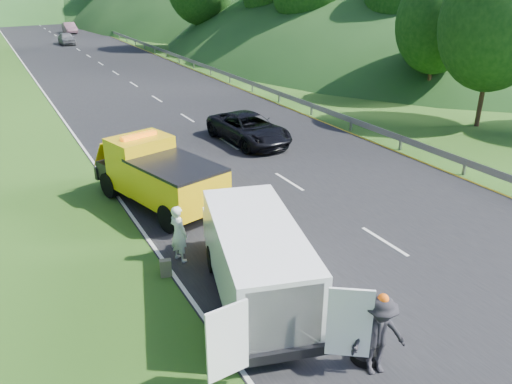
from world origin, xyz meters
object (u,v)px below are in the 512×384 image
child (245,255)px  white_van (255,257)px  woman (180,260)px  spare_tire (365,359)px  passing_suv (249,143)px  worker (374,371)px  suitcase (166,268)px  tow_truck (158,174)px

child → white_van: bearing=-76.4°
child → woman: bearing=-165.1°
woman → spare_tire: size_ratio=2.62×
child → spare_tire: bearing=-53.1°
passing_suv → white_van: bearing=-121.8°
worker → child: bearing=106.5°
suitcase → spare_tire: (2.89, -5.54, -0.27)m
tow_truck → woman: (-0.78, -4.27, -1.28)m
tow_truck → passing_suv: bearing=23.4°
woman → child: woman is taller
woman → suitcase: woman is taller
worker → passing_suv: (5.34, 16.20, 0.00)m
white_van → child: 2.68m
white_van → spare_tire: white_van is taller
child → worker: (0.20, -5.93, 0.00)m
woman → child: size_ratio=1.66×
woman → child: (1.94, -0.68, 0.00)m
child → passing_suv: passing_suv is taller
tow_truck → child: size_ratio=5.79×
child → worker: bearing=-53.9°
spare_tire → passing_suv: 16.64m
tow_truck → suitcase: tow_truck is taller
tow_truck → spare_tire: (1.43, -10.46, -1.28)m
child → suitcase: bearing=-146.4°
suitcase → spare_tire: 6.26m
woman → suitcase: size_ratio=3.37×
tow_truck → suitcase: bearing=-121.7°
tow_truck → worker: bearing=-98.0°
child → tow_truck: bearing=137.3°
child → spare_tire: (0.27, -5.52, 0.00)m
tow_truck → passing_suv: (6.70, 5.33, -1.28)m
white_van → woman: bearing=126.8°
spare_tire → passing_suv: bearing=71.5°
tow_truck → passing_suv: 8.65m
tow_truck → suitcase: 5.23m
woman → worker: bearing=178.6°
spare_tire → passing_suv: (5.27, 15.79, 0.00)m
worker → spare_tire: worker is taller
passing_suv → child: bearing=-123.1°
woman → worker: worker is taller
worker → passing_suv: 17.05m
tow_truck → suitcase: size_ratio=11.80×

